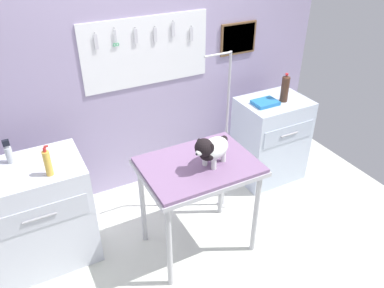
% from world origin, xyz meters
% --- Properties ---
extents(ground, '(4.40, 4.00, 0.04)m').
position_xyz_m(ground, '(0.00, 0.00, -0.02)').
color(ground, silver).
extents(rear_wall_panel, '(4.00, 0.09, 2.30)m').
position_xyz_m(rear_wall_panel, '(0.01, 1.28, 1.16)').
color(rear_wall_panel, '#9E90B4').
rests_on(rear_wall_panel, ground).
extents(grooming_table, '(0.90, 0.66, 0.87)m').
position_xyz_m(grooming_table, '(0.02, 0.14, 0.78)').
color(grooming_table, '#B7B7BC').
rests_on(grooming_table, ground).
extents(grooming_arm, '(0.30, 0.11, 1.59)m').
position_xyz_m(grooming_arm, '(0.48, 0.49, 0.74)').
color(grooming_arm, '#B7B7BC').
rests_on(grooming_arm, ground).
extents(dog, '(0.37, 0.27, 0.28)m').
position_xyz_m(dog, '(0.09, 0.07, 1.02)').
color(dog, white).
rests_on(dog, grooming_table).
extents(counter_left, '(0.80, 0.58, 0.91)m').
position_xyz_m(counter_left, '(-1.18, 0.62, 0.46)').
color(counter_left, silver).
rests_on(counter_left, ground).
extents(cabinet_right, '(0.68, 0.54, 0.91)m').
position_xyz_m(cabinet_right, '(1.20, 0.71, 0.46)').
color(cabinet_right, silver).
rests_on(cabinet_right, ground).
extents(spray_bottle_tall, '(0.05, 0.05, 0.19)m').
position_xyz_m(spray_bottle_tall, '(-1.26, 0.76, 1.00)').
color(spray_bottle_tall, '#B2B8BF').
rests_on(spray_bottle_tall, counter_left).
extents(detangler_spray, '(0.05, 0.05, 0.24)m').
position_xyz_m(detangler_spray, '(-1.03, 0.46, 1.02)').
color(detangler_spray, gold).
rests_on(detangler_spray, counter_left).
extents(soda_bottle, '(0.08, 0.08, 0.29)m').
position_xyz_m(soda_bottle, '(1.26, 0.67, 1.05)').
color(soda_bottle, '#472C1D').
rests_on(soda_bottle, cabinet_right).
extents(supply_tray, '(0.24, 0.18, 0.04)m').
position_xyz_m(supply_tray, '(1.06, 0.69, 0.93)').
color(supply_tray, '#2678BB').
rests_on(supply_tray, cabinet_right).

